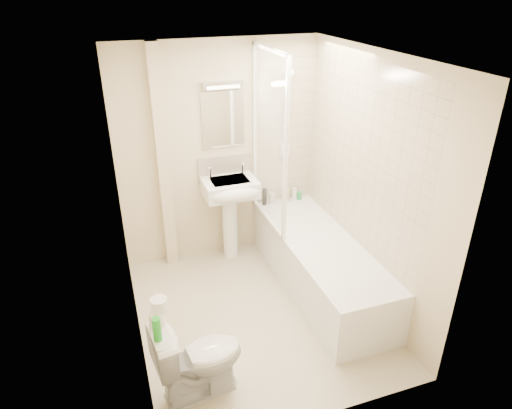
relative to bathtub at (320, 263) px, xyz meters
name	(u,v)px	position (x,y,z in m)	size (l,w,h in m)	color
floor	(257,313)	(-0.75, -0.20, -0.29)	(2.50, 2.50, 0.00)	beige
wall_back	(219,154)	(-0.75, 1.05, 0.91)	(2.20, 0.02, 2.40)	beige
wall_left	(125,223)	(-1.85, -0.20, 0.91)	(0.02, 2.50, 2.40)	beige
wall_right	(370,185)	(0.35, -0.20, 0.91)	(0.02, 2.50, 2.40)	beige
ceiling	(257,56)	(-0.75, -0.20, 2.11)	(2.20, 2.50, 0.02)	white
tile_back	(284,128)	(0.00, 1.04, 1.14)	(0.70, 0.01, 1.75)	beige
tile_right	(360,155)	(0.34, 0.00, 1.14)	(0.01, 2.10, 1.75)	beige
pipe_boxing	(163,163)	(-1.37, 0.99, 0.91)	(0.12, 0.12, 2.40)	beige
splashback	(225,168)	(-0.70, 1.04, 0.74)	(0.60, 0.01, 0.30)	beige
mirror	(223,120)	(-0.70, 1.04, 1.29)	(0.46, 0.01, 0.60)	white
strip_light	(222,85)	(-0.70, 1.02, 1.66)	(0.42, 0.07, 0.07)	silver
bathtub	(320,263)	(0.00, 0.00, 0.00)	(0.70, 2.10, 0.55)	white
shower_screen	(269,141)	(-0.35, 0.60, 1.16)	(0.04, 0.92, 1.80)	white
shower_fixture	(286,118)	(0.00, 0.99, 1.26)	(0.10, 0.16, 0.99)	white
pedestal_sink	(231,197)	(-0.70, 0.81, 0.49)	(0.57, 0.51, 1.10)	white
bottle_black_a	(265,197)	(-0.26, 0.96, 0.36)	(0.05, 0.05, 0.20)	black
bottle_white_a	(272,198)	(-0.16, 0.96, 0.33)	(0.06, 0.06, 0.14)	silver
bottle_blue	(284,197)	(-0.01, 0.96, 0.32)	(0.05, 0.05, 0.12)	#122250
bottle_cream	(287,195)	(0.02, 0.96, 0.34)	(0.06, 0.06, 0.16)	beige
bottle_white_b	(294,194)	(0.12, 0.96, 0.34)	(0.05, 0.05, 0.15)	white
bottle_green	(299,196)	(0.18, 0.96, 0.31)	(0.06, 0.06, 0.09)	green
toilet	(199,358)	(-1.47, -0.93, 0.05)	(0.72, 0.47, 0.68)	white
toilet_roll_lower	(157,319)	(-1.74, -0.86, 0.45)	(0.12, 0.12, 0.11)	white
toilet_roll_upper	(159,304)	(-1.71, -0.83, 0.55)	(0.12, 0.12, 0.10)	white
green_bottle	(157,329)	(-1.75, -1.01, 0.49)	(0.06, 0.06, 0.19)	green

